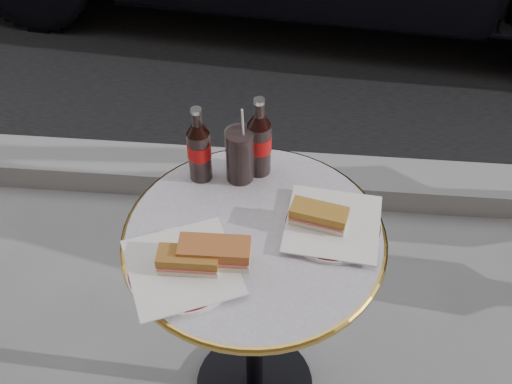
# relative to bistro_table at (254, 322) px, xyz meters

# --- Properties ---
(curb) EXTENTS (40.00, 0.20, 0.12)m
(curb) POSITION_rel_bistro_table_xyz_m (0.00, 0.90, -0.32)
(curb) COLOR gray
(curb) RESTS_ON ground
(bistro_table) EXTENTS (0.62, 0.62, 0.73)m
(bistro_table) POSITION_rel_bistro_table_xyz_m (0.00, 0.00, 0.00)
(bistro_table) COLOR #BAB2C4
(bistro_table) RESTS_ON ground
(plate_left) EXTENTS (0.29, 0.29, 0.01)m
(plate_left) POSITION_rel_bistro_table_xyz_m (-0.15, -0.12, 0.37)
(plate_left) COLOR white
(plate_left) RESTS_ON bistro_table
(plate_right) EXTENTS (0.28, 0.28, 0.01)m
(plate_right) POSITION_rel_bistro_table_xyz_m (0.18, 0.04, 0.37)
(plate_right) COLOR silver
(plate_right) RESTS_ON bistro_table
(sandwich_left_a) EXTENTS (0.13, 0.06, 0.05)m
(sandwich_left_a) POSITION_rel_bistro_table_xyz_m (-0.13, -0.12, 0.40)
(sandwich_left_a) COLOR #9A6327
(sandwich_left_a) RESTS_ON plate_left
(sandwich_left_b) EXTENTS (0.16, 0.08, 0.05)m
(sandwich_left_b) POSITION_rel_bistro_table_xyz_m (-0.08, -0.10, 0.41)
(sandwich_left_b) COLOR #AB5A2B
(sandwich_left_b) RESTS_ON plate_left
(sandwich_right) EXTENTS (0.14, 0.09, 0.05)m
(sandwich_right) POSITION_rel_bistro_table_xyz_m (0.15, 0.03, 0.40)
(sandwich_right) COLOR #A9752B
(sandwich_right) RESTS_ON plate_right
(cola_bottle_left) EXTENTS (0.08, 0.08, 0.21)m
(cola_bottle_left) POSITION_rel_bistro_table_xyz_m (-0.15, 0.18, 0.47)
(cola_bottle_left) COLOR black
(cola_bottle_left) RESTS_ON bistro_table
(cola_bottle_right) EXTENTS (0.07, 0.07, 0.23)m
(cola_bottle_right) POSITION_rel_bistro_table_xyz_m (-0.01, 0.22, 0.48)
(cola_bottle_right) COLOR black
(cola_bottle_right) RESTS_ON bistro_table
(cola_glass) EXTENTS (0.10, 0.10, 0.15)m
(cola_glass) POSITION_rel_bistro_table_xyz_m (-0.05, 0.19, 0.44)
(cola_glass) COLOR black
(cola_glass) RESTS_ON bistro_table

